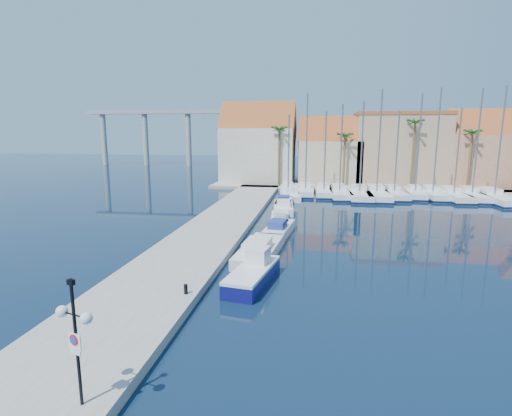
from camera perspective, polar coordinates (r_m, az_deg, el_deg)
The scene contains 34 objects.
ground at distance 22.59m, azimuth 7.91°, elevation -12.69°, with size 260.00×260.00×0.00m, color black.
quay_west at distance 36.50m, azimuth -5.93°, elevation -3.04°, with size 6.00×77.00×0.50m, color gray.
shore_north at distance 69.97m, azimuth 16.95°, elevation 3.22°, with size 54.00×16.00×0.50m, color gray.
lamp_post at distance 13.76m, azimuth -24.50°, elevation -14.81°, with size 1.38×0.69×4.20m.
bollard at distance 21.92m, azimuth -10.00°, elevation -11.35°, with size 0.21×0.21×0.52m, color black.
fishing_boat at distance 24.22m, azimuth -0.37°, elevation -9.27°, with size 2.75×5.82×1.96m.
motorboat_west_0 at distance 29.23m, azimuth 0.49°, elevation -5.99°, with size 2.99×7.65×1.40m.
motorboat_west_1 at distance 35.35m, azimuth 3.25°, elevation -3.03°, with size 2.52×6.15×1.40m.
motorboat_west_2 at distance 39.53m, azimuth 3.41°, elevation -1.54°, with size 2.14×5.34×1.40m.
motorboat_west_3 at distance 45.55m, azimuth 3.93°, elevation 0.12°, with size 2.74×6.78×1.40m.
motorboat_west_4 at distance 48.59m, azimuth 3.99°, elevation 0.79°, with size 1.98×5.87×1.40m.
motorboat_west_5 at distance 54.56m, azimuth 5.12°, elevation 1.89°, with size 2.95×7.55×1.40m.
motorboat_west_6 at distance 59.66m, azimuth 5.34°, elevation 2.65°, with size 2.89×7.60×1.40m.
sailboat_0 at distance 58.14m, azimuth 4.59°, elevation 2.53°, with size 2.90×8.63×11.28m.
sailboat_1 at distance 58.21m, azimuth 7.08°, elevation 2.54°, with size 2.56×8.99×14.21m.
sailboat_2 at distance 57.82m, azimuth 9.65°, elevation 2.37°, with size 2.38×8.57×11.72m.
sailboat_3 at distance 57.27m, azimuth 11.76°, elevation 2.20°, with size 3.53×10.43×12.61m.
sailboat_4 at distance 56.90m, azimuth 14.50°, elevation 2.02°, with size 2.95×11.17×12.88m.
sailboat_5 at distance 57.70m, azimuth 16.76°, elevation 2.03°, with size 3.40×11.89×14.48m.
sailboat_6 at distance 58.32m, azimuth 19.00°, elevation 1.99°, with size 3.10×9.31×11.66m.
sailboat_7 at distance 59.52m, azimuth 21.70°, elevation 2.04°, with size 2.65×8.32×13.93m.
sailboat_8 at distance 60.01m, azimuth 23.77°, elevation 1.94°, with size 2.84×9.23×14.61m.
sailboat_9 at distance 59.84m, azimuth 26.22°, elevation 1.67°, with size 3.08×10.05×11.99m.
sailboat_10 at distance 61.07m, azimuth 28.34°, elevation 1.68°, with size 3.12×9.87×14.37m.
sailboat_11 at distance 60.86m, azimuth 30.59°, elevation 1.41°, with size 4.19×12.23×14.63m.
building_0 at distance 68.53m, azimuth 0.38°, elevation 8.81°, with size 12.30×9.00×13.50m.
building_1 at distance 67.85m, azimuth 10.54°, elevation 7.57°, with size 10.30×8.00×11.00m.
building_2 at distance 69.96m, azimuth 19.68°, elevation 8.01°, with size 14.20×10.20×11.50m.
building_3 at distance 72.19m, azimuth 29.26°, elevation 7.02°, with size 10.30×8.00×12.00m.
palm_0 at distance 63.03m, azimuth 3.36°, elevation 10.94°, with size 2.60×2.60×10.15m.
palm_1 at distance 62.84m, azimuth 12.60°, elevation 9.84°, with size 2.60×2.60×9.15m.
palm_2 at distance 64.23m, azimuth 21.77°, elevation 11.03°, with size 2.60×2.60×11.15m.
palm_3 at distance 66.41m, azimuth 28.51°, elevation 9.25°, with size 2.60×2.60×9.65m.
viaduct at distance 109.98m, azimuth -12.22°, elevation 11.29°, with size 48.00×2.20×14.45m.
Camera 1 is at (0.19, -20.72, 8.99)m, focal length 28.00 mm.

